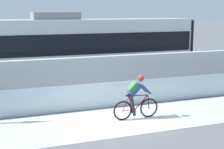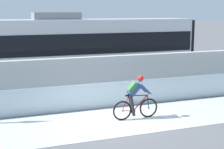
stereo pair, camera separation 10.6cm
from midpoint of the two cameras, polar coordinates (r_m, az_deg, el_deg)
ground_plane at (r=12.75m, az=0.77°, el=-7.52°), size 200.00×200.00×0.00m
bike_path_deck at (r=12.75m, az=0.77°, el=-7.49°), size 32.00×3.20×0.01m
glass_parapet at (r=14.28m, az=-1.99°, el=-3.44°), size 32.00×0.05×1.03m
concrete_barrier_wall at (r=15.87m, az=-4.13°, el=-0.53°), size 32.00×0.36×1.86m
tram_rail_near at (r=18.40m, az=-6.35°, el=-2.02°), size 32.00×0.08×0.01m
tram_rail_far at (r=19.76m, az=-7.42°, el=-1.19°), size 32.00×0.08×0.01m
tram at (r=19.18m, az=-2.90°, el=4.24°), size 11.06×2.54×3.81m
cyclist_on_bike at (r=12.84m, az=4.04°, el=-3.72°), size 1.77×0.58×1.61m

